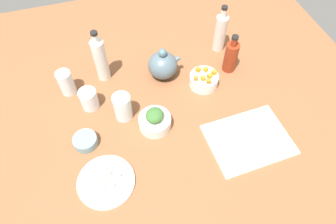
{
  "coord_description": "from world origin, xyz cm",
  "views": [
    {
      "loc": [
        -20.7,
        -67.66,
        106.91
      ],
      "look_at": [
        0.0,
        0.0,
        8.0
      ],
      "focal_mm": 32.19,
      "sensor_mm": 36.0,
      "label": 1
    }
  ],
  "objects_px": {
    "drinking_glass_1": "(123,107)",
    "drinking_glass_2": "(66,83)",
    "bottle_1": "(231,56)",
    "bowl_greens": "(155,122)",
    "bottle_2": "(220,32)",
    "bowl_carrots": "(204,80)",
    "bottle_0": "(100,59)",
    "plate_tofu": "(106,182)",
    "cutting_board": "(249,140)",
    "drinking_glass_0": "(89,99)",
    "bowl_small_side": "(85,141)",
    "teapot": "(163,65)"
  },
  "relations": [
    {
      "from": "bowl_greens",
      "to": "drinking_glass_0",
      "type": "relative_size",
      "value": 1.43
    },
    {
      "from": "bowl_small_side",
      "to": "bottle_0",
      "type": "bearing_deg",
      "value": 68.38
    },
    {
      "from": "bottle_0",
      "to": "bottle_1",
      "type": "xyz_separation_m",
      "value": [
        0.57,
        -0.12,
        -0.03
      ]
    },
    {
      "from": "bottle_2",
      "to": "drinking_glass_2",
      "type": "distance_m",
      "value": 0.74
    },
    {
      "from": "drinking_glass_0",
      "to": "drinking_glass_1",
      "type": "height_order",
      "value": "drinking_glass_1"
    },
    {
      "from": "bowl_greens",
      "to": "bottle_0",
      "type": "distance_m",
      "value": 0.37
    },
    {
      "from": "bowl_greens",
      "to": "drinking_glass_1",
      "type": "xyz_separation_m",
      "value": [
        -0.11,
        0.09,
        0.03
      ]
    },
    {
      "from": "bottle_2",
      "to": "drinking_glass_1",
      "type": "bearing_deg",
      "value": -153.28
    },
    {
      "from": "bottle_2",
      "to": "bowl_greens",
      "type": "bearing_deg",
      "value": -140.05
    },
    {
      "from": "bowl_carrots",
      "to": "drinking_glass_1",
      "type": "xyz_separation_m",
      "value": [
        -0.38,
        -0.07,
        0.03
      ]
    },
    {
      "from": "cutting_board",
      "to": "bowl_small_side",
      "type": "distance_m",
      "value": 0.64
    },
    {
      "from": "plate_tofu",
      "to": "bowl_greens",
      "type": "distance_m",
      "value": 0.3
    },
    {
      "from": "drinking_glass_2",
      "to": "bottle_1",
      "type": "bearing_deg",
      "value": -6.2
    },
    {
      "from": "plate_tofu",
      "to": "bottle_2",
      "type": "relative_size",
      "value": 0.87
    },
    {
      "from": "bowl_greens",
      "to": "bottle_1",
      "type": "height_order",
      "value": "bottle_1"
    },
    {
      "from": "cutting_board",
      "to": "bottle_0",
      "type": "height_order",
      "value": "bottle_0"
    },
    {
      "from": "bowl_carrots",
      "to": "bottle_2",
      "type": "distance_m",
      "value": 0.26
    },
    {
      "from": "bowl_greens",
      "to": "bottle_2",
      "type": "height_order",
      "value": "bottle_2"
    },
    {
      "from": "plate_tofu",
      "to": "bowl_greens",
      "type": "xyz_separation_m",
      "value": [
        0.24,
        0.18,
        0.02
      ]
    },
    {
      "from": "bowl_small_side",
      "to": "drinking_glass_2",
      "type": "distance_m",
      "value": 0.29
    },
    {
      "from": "bowl_small_side",
      "to": "drinking_glass_2",
      "type": "height_order",
      "value": "drinking_glass_2"
    },
    {
      "from": "bowl_small_side",
      "to": "teapot",
      "type": "bearing_deg",
      "value": 33.85
    },
    {
      "from": "cutting_board",
      "to": "bottle_2",
      "type": "bearing_deg",
      "value": 80.68
    },
    {
      "from": "teapot",
      "to": "bottle_1",
      "type": "bearing_deg",
      "value": -9.95
    },
    {
      "from": "bottle_2",
      "to": "drinking_glass_0",
      "type": "distance_m",
      "value": 0.68
    },
    {
      "from": "plate_tofu",
      "to": "bottle_0",
      "type": "height_order",
      "value": "bottle_0"
    },
    {
      "from": "bottle_0",
      "to": "bottle_2",
      "type": "bearing_deg",
      "value": 2.42
    },
    {
      "from": "drinking_glass_1",
      "to": "drinking_glass_2",
      "type": "height_order",
      "value": "drinking_glass_1"
    },
    {
      "from": "bowl_small_side",
      "to": "bottle_0",
      "type": "distance_m",
      "value": 0.37
    },
    {
      "from": "bowl_small_side",
      "to": "plate_tofu",
      "type": "bearing_deg",
      "value": -75.79
    },
    {
      "from": "drinking_glass_0",
      "to": "bowl_small_side",
      "type": "bearing_deg",
      "value": -104.26
    },
    {
      "from": "bottle_2",
      "to": "drinking_glass_0",
      "type": "xyz_separation_m",
      "value": [
        -0.66,
        -0.17,
        -0.05
      ]
    },
    {
      "from": "bottle_1",
      "to": "bottle_2",
      "type": "height_order",
      "value": "bottle_2"
    },
    {
      "from": "bottle_1",
      "to": "drinking_glass_2",
      "type": "bearing_deg",
      "value": 173.8
    },
    {
      "from": "bottle_1",
      "to": "drinking_glass_1",
      "type": "bearing_deg",
      "value": -166.85
    },
    {
      "from": "cutting_board",
      "to": "drinking_glass_2",
      "type": "relative_size",
      "value": 2.72
    },
    {
      "from": "cutting_board",
      "to": "drinking_glass_0",
      "type": "height_order",
      "value": "drinking_glass_0"
    },
    {
      "from": "teapot",
      "to": "drinking_glass_2",
      "type": "bearing_deg",
      "value": 176.51
    },
    {
      "from": "bowl_carrots",
      "to": "teapot",
      "type": "xyz_separation_m",
      "value": [
        -0.16,
        0.11,
        0.04
      ]
    },
    {
      "from": "cutting_board",
      "to": "bottle_0",
      "type": "relative_size",
      "value": 1.22
    },
    {
      "from": "plate_tofu",
      "to": "bowl_small_side",
      "type": "bearing_deg",
      "value": 104.21
    },
    {
      "from": "bottle_0",
      "to": "cutting_board",
      "type": "bearing_deg",
      "value": -46.08
    },
    {
      "from": "cutting_board",
      "to": "drinking_glass_1",
      "type": "height_order",
      "value": "drinking_glass_1"
    },
    {
      "from": "plate_tofu",
      "to": "teapot",
      "type": "xyz_separation_m",
      "value": [
        0.35,
        0.45,
        0.06
      ]
    },
    {
      "from": "bowl_carrots",
      "to": "bottle_0",
      "type": "height_order",
      "value": "bottle_0"
    },
    {
      "from": "drinking_glass_0",
      "to": "bottle_1",
      "type": "bearing_deg",
      "value": 2.59
    },
    {
      "from": "plate_tofu",
      "to": "teapot",
      "type": "height_order",
      "value": "teapot"
    },
    {
      "from": "bowl_small_side",
      "to": "drinking_glass_1",
      "type": "bearing_deg",
      "value": 26.91
    },
    {
      "from": "bowl_carrots",
      "to": "teapot",
      "type": "bearing_deg",
      "value": 145.19
    },
    {
      "from": "drinking_glass_1",
      "to": "bottle_0",
      "type": "bearing_deg",
      "value": 99.39
    }
  ]
}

